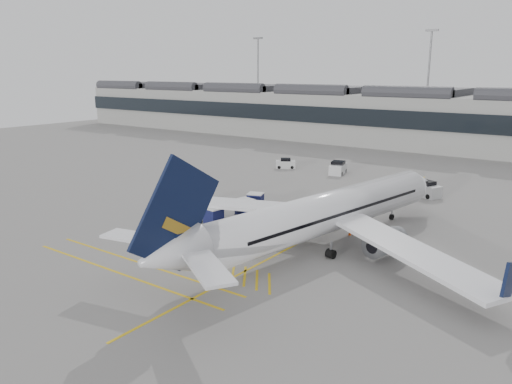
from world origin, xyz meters
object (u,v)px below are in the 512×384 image
Objects in this scene: belt_loader at (314,220)px; ramp_agent_a at (286,211)px; pushback_tug at (200,214)px; airliner_main at (322,214)px; ramp_agent_b at (279,210)px; baggage_cart_a at (245,207)px.

ramp_agent_a is at bearing 161.16° from belt_loader.
pushback_tug is (-7.31, -6.14, -0.15)m from ramp_agent_a.
airliner_main reaches higher than belt_loader.
airliner_main is 9.79m from ramp_agent_b.
ramp_agent_b is at bearing -167.68° from ramp_agent_a.
ramp_agent_a is 0.58× the size of pushback_tug.
ramp_agent_b is at bearing 43.42° from pushback_tug.
baggage_cart_a is (-11.70, 3.55, -2.02)m from airliner_main.
baggage_cart_a is 0.78× the size of pushback_tug.
belt_loader is at bearing 31.78° from pushback_tug.
airliner_main is at bearing -67.62° from belt_loader.
baggage_cart_a is at bearing 173.31° from airliner_main.
airliner_main reaches higher than ramp_agent_a.
ramp_agent_a is at bearing 44.57° from pushback_tug.
baggage_cart_a reaches higher than ramp_agent_a.
belt_loader is 2.27× the size of ramp_agent_b.
ramp_agent_b is (3.56, 1.47, -0.10)m from baggage_cart_a.
airliner_main is 23.98× the size of ramp_agent_a.
ramp_agent_a is at bearing -165.64° from ramp_agent_b.
airliner_main is 12.39m from baggage_cart_a.
airliner_main reaches higher than ramp_agent_b.
belt_loader is 8.16m from baggage_cart_a.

